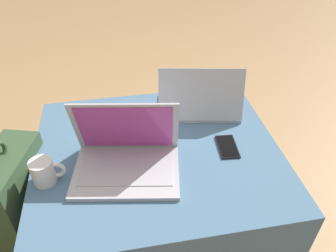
% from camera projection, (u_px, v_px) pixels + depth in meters
% --- Properties ---
extents(ground_plane, '(14.00, 14.00, 0.00)m').
position_uv_depth(ground_plane, '(159.00, 212.00, 1.50)').
color(ground_plane, tan).
extents(ottoman, '(0.94, 0.80, 0.39)m').
position_uv_depth(ottoman, '(158.00, 183.00, 1.38)').
color(ottoman, '#2A3D4E').
rests_on(ottoman, ground_plane).
extents(laptop_near, '(0.41, 0.32, 0.26)m').
position_uv_depth(laptop_near, '(126.00, 156.00, 1.16)').
color(laptop_near, '#B7B7BC').
rests_on(laptop_near, ottoman).
extents(laptop_far, '(0.39, 0.29, 0.23)m').
position_uv_depth(laptop_far, '(199.00, 103.00, 1.43)').
color(laptop_far, '#B7B7BC').
rests_on(laptop_far, ottoman).
extents(cell_phone, '(0.08, 0.14, 0.01)m').
position_uv_depth(cell_phone, '(227.00, 147.00, 1.27)').
color(cell_phone, black).
rests_on(cell_phone, ottoman).
extents(backpack, '(0.26, 0.34, 0.52)m').
position_uv_depth(backpack, '(17.00, 201.00, 1.28)').
color(backpack, '#385133').
rests_on(backpack, ground_plane).
extents(coffee_mug, '(0.12, 0.08, 0.09)m').
position_uv_depth(coffee_mug, '(44.00, 172.00, 1.11)').
color(coffee_mug, white).
rests_on(coffee_mug, ottoman).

